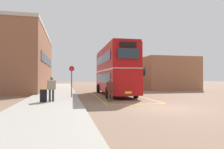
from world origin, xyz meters
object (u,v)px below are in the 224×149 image
object	(u,v)px
litter_bin	(43,95)
bus_stop_sign	(72,78)
double_decker_bus	(114,70)
pedestrian_boarding	(110,88)
single_deck_bus	(118,78)
pedestrian_waiting_near	(52,87)

from	to	relation	value
litter_bin	bus_stop_sign	xyz separation A→B (m)	(1.90, 2.97, 1.12)
double_decker_bus	pedestrian_boarding	bearing A→B (deg)	-106.40
bus_stop_sign	single_deck_bus	bearing A→B (deg)	64.35
pedestrian_boarding	litter_bin	world-z (taller)	pedestrian_boarding
pedestrian_boarding	litter_bin	xyz separation A→B (m)	(-4.60, -0.34, -0.39)
litter_bin	pedestrian_waiting_near	bearing A→B (deg)	17.15
litter_bin	single_deck_bus	bearing A→B (deg)	63.27
bus_stop_sign	pedestrian_waiting_near	bearing A→B (deg)	-116.47
single_deck_bus	litter_bin	distance (m)	22.87
single_deck_bus	bus_stop_sign	bearing A→B (deg)	-115.65
pedestrian_waiting_near	litter_bin	size ratio (longest dim) A/B	1.91
single_deck_bus	litter_bin	world-z (taller)	single_deck_bus
single_deck_bus	pedestrian_waiting_near	world-z (taller)	single_deck_bus
pedestrian_boarding	single_deck_bus	bearing A→B (deg)	74.20
double_decker_bus	single_deck_bus	bearing A→B (deg)	74.42
pedestrian_waiting_near	bus_stop_sign	distance (m)	3.20
single_deck_bus	pedestrian_waiting_near	xyz separation A→B (m)	(-9.77, -20.25, -0.54)
pedestrian_boarding	litter_bin	distance (m)	4.62
pedestrian_waiting_near	single_deck_bus	bearing A→B (deg)	64.23
pedestrian_boarding	double_decker_bus	bearing A→B (deg)	73.60
pedestrian_waiting_near	bus_stop_sign	world-z (taller)	bus_stop_sign
pedestrian_waiting_near	bus_stop_sign	size ratio (longest dim) A/B	0.64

